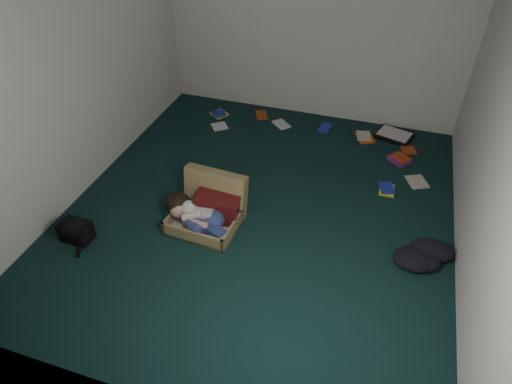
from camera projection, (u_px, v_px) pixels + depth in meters
The scene contains 12 objects.
floor at pixel (260, 209), 4.95m from camera, with size 4.50×4.50×0.00m, color black.
wall_back at pixel (314, 22), 5.81m from camera, with size 4.50×4.50×0.00m, color silver.
wall_front at pixel (136, 285), 2.47m from camera, with size 4.50×4.50×0.00m, color silver.
wall_left at pixel (73, 72), 4.62m from camera, with size 4.50×4.50×0.00m, color silver.
wall_right at pixel (499, 137), 3.65m from camera, with size 4.50×4.50×0.00m, color silver.
suitcase at pixel (208, 209), 4.71m from camera, with size 0.72×0.71×0.50m.
person at pixel (196, 215), 4.58m from camera, with size 0.73×0.39×0.31m.
maroon_bin at pixel (219, 207), 4.73m from camera, with size 0.50×0.41×0.32m.
backpack at pixel (76, 231), 4.52m from camera, with size 0.37×0.30×0.22m, color black, non-canonical shape.
clothing_pile at pixel (418, 250), 4.36m from camera, with size 0.46×0.38×0.15m, color black, non-canonical shape.
paper_tray at pixel (394, 135), 6.07m from camera, with size 0.53×0.45×0.06m.
book_scatter at pixel (330, 140), 6.01m from camera, with size 2.99×1.45×0.02m.
Camera 1 is at (1.12, -3.58, 3.23)m, focal length 32.00 mm.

